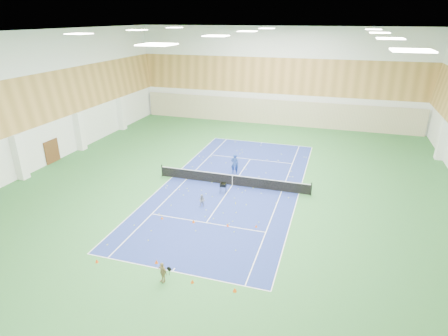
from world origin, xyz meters
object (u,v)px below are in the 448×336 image
object	(u,v)px
tennis_net	(232,179)
child_apron	(162,272)
coach	(235,164)
child_court	(202,201)
ball_cart	(223,188)

from	to	relation	value
tennis_net	child_apron	xyz separation A→B (m)	(-0.14, -12.78, 0.04)
tennis_net	coach	distance (m)	2.60
child_court	child_apron	distance (m)	8.56
tennis_net	coach	size ratio (longest dim) A/B	6.92
tennis_net	child_apron	world-z (taller)	child_apron
tennis_net	coach	bearing A→B (deg)	101.61
ball_cart	coach	bearing A→B (deg)	85.82
child_apron	coach	bearing A→B (deg)	114.72
coach	child_court	xyz separation A→B (m)	(-0.56, -6.79, -0.44)
child_apron	child_court	bearing A→B (deg)	119.62
coach	child_apron	xyz separation A→B (m)	(0.38, -15.30, -0.33)
child_apron	ball_cart	bearing A→B (deg)	114.10
child_court	ball_cart	world-z (taller)	child_court
coach	ball_cart	xyz separation A→B (m)	(0.23, -4.15, -0.48)
coach	ball_cart	world-z (taller)	coach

